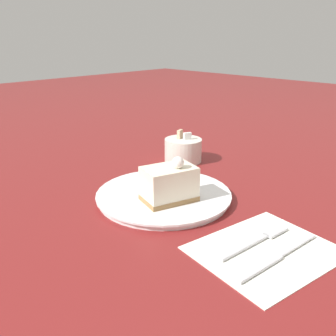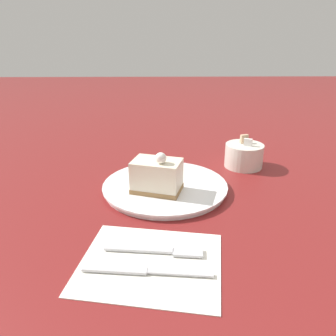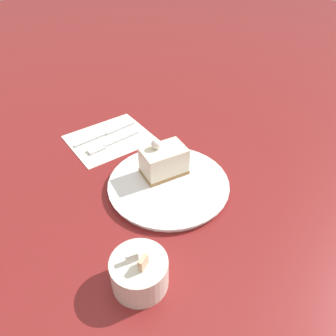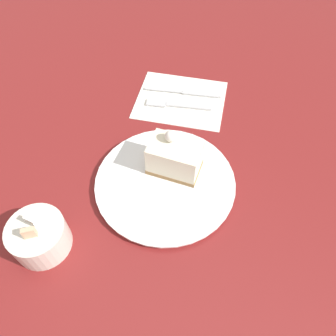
{
  "view_description": "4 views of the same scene",
  "coord_description": "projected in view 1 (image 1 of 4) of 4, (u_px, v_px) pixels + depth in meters",
  "views": [
    {
      "loc": [
        0.52,
        -0.51,
        0.32
      ],
      "look_at": [
        0.04,
        -0.03,
        0.07
      ],
      "focal_mm": 40.0,
      "sensor_mm": 36.0,
      "label": 1
    },
    {
      "loc": [
        0.68,
        -0.04,
        0.32
      ],
      "look_at": [
        0.03,
        -0.03,
        0.05
      ],
      "focal_mm": 35.0,
      "sensor_mm": 36.0,
      "label": 2
    },
    {
      "loc": [
        -0.35,
        0.35,
        0.5
      ],
      "look_at": [
        0.04,
        -0.04,
        0.04
      ],
      "focal_mm": 35.0,
      "sensor_mm": 36.0,
      "label": 3
    },
    {
      "loc": [
        -0.32,
        -0.05,
        0.53
      ],
      "look_at": [
        0.04,
        -0.04,
        0.05
      ],
      "focal_mm": 35.0,
      "sensor_mm": 36.0,
      "label": 4
    }
  ],
  "objects": [
    {
      "name": "fork",
      "position": [
        260.0,
        239.0,
        0.6
      ],
      "size": [
        0.03,
        0.16,
        0.0
      ],
      "rotation": [
        0.0,
        0.0,
        -0.1
      ],
      "color": "silver",
      "rests_on": "napkin"
    },
    {
      "name": "plate",
      "position": [
        164.0,
        195.0,
        0.75
      ],
      "size": [
        0.27,
        0.27,
        0.01
      ],
      "color": "white",
      "rests_on": "ground_plane"
    },
    {
      "name": "cake_slice",
      "position": [
        169.0,
        184.0,
        0.7
      ],
      "size": [
        0.09,
        0.11,
        0.09
      ],
      "rotation": [
        0.0,
        0.0,
        -0.29
      ],
      "color": "#9E7547",
      "rests_on": "plate"
    },
    {
      "name": "sugar_bowl",
      "position": [
        183.0,
        150.0,
        0.97
      ],
      "size": [
        0.1,
        0.1,
        0.08
      ],
      "color": "silver",
      "rests_on": "ground_plane"
    },
    {
      "name": "napkin",
      "position": [
        266.0,
        250.0,
        0.57
      ],
      "size": [
        0.21,
        0.23,
        0.0
      ],
      "rotation": [
        0.0,
        0.0,
        -0.17
      ],
      "color": "white",
      "rests_on": "ground_plane"
    },
    {
      "name": "knife",
      "position": [
        272.0,
        260.0,
        0.54
      ],
      "size": [
        0.03,
        0.19,
        0.0
      ],
      "rotation": [
        0.0,
        0.0,
        -0.1
      ],
      "color": "silver",
      "rests_on": "napkin"
    },
    {
      "name": "ground_plane",
      "position": [
        164.0,
        190.0,
        0.8
      ],
      "size": [
        4.0,
        4.0,
        0.0
      ],
      "primitive_type": "plane",
      "color": "maroon"
    }
  ]
}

